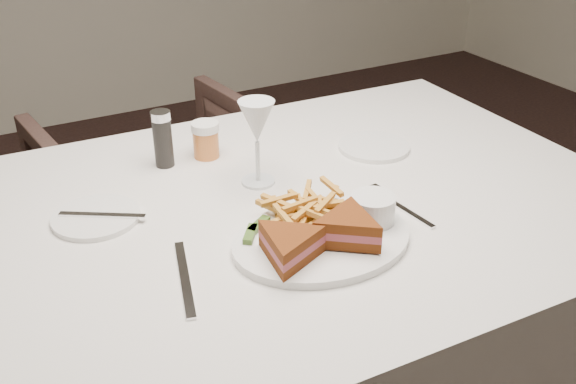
{
  "coord_description": "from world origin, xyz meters",
  "views": [
    {
      "loc": [
        -0.83,
        -0.93,
        1.37
      ],
      "look_at": [
        -0.34,
        -0.03,
        0.8
      ],
      "focal_mm": 40.0,
      "sensor_mm": 36.0,
      "label": 1
    }
  ],
  "objects": [
    {
      "name": "table",
      "position": [
        -0.34,
        0.02,
        0.38
      ],
      "size": [
        1.42,
        0.97,
        0.75
      ],
      "primitive_type": "cube",
      "rotation": [
        0.0,
        0.0,
        -0.03
      ],
      "color": "silver",
      "rests_on": "ground"
    },
    {
      "name": "chair_far",
      "position": [
        -0.32,
        0.82,
        0.35
      ],
      "size": [
        0.75,
        0.71,
        0.7
      ],
      "primitive_type": "imported",
      "rotation": [
        0.0,
        0.0,
        3.27
      ],
      "color": "#442F2A",
      "rests_on": "ground"
    },
    {
      "name": "table_setting",
      "position": [
        -0.34,
        -0.05,
        0.79
      ],
      "size": [
        0.79,
        0.6,
        0.18
      ],
      "color": "white",
      "rests_on": "table"
    }
  ]
}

